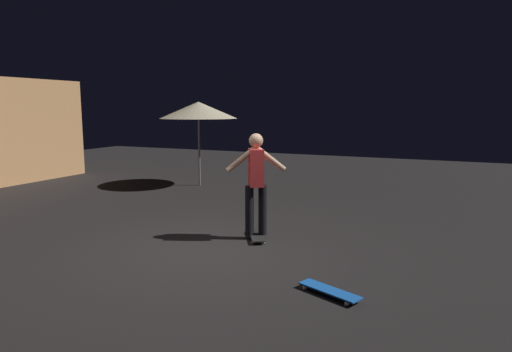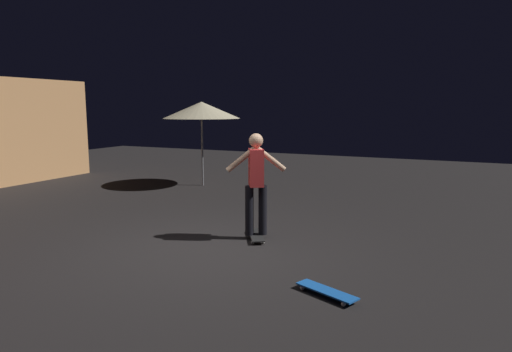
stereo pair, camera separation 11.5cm
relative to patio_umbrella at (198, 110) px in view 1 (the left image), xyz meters
The scene contains 5 objects.
ground_plane 6.16m from the patio_umbrella, 148.13° to the right, with size 28.00×28.00×0.00m, color black.
patio_umbrella is the anchor object (origin of this frame).
skateboard_ridden 5.71m from the patio_umbrella, 138.64° to the right, with size 0.77×0.57×0.07m.
skateboard_spare 8.02m from the patio_umbrella, 137.53° to the right, with size 0.48×0.80×0.07m.
skater 5.44m from the patio_umbrella, 138.64° to the right, with size 0.58×0.89×1.67m.
Camera 1 is at (-5.64, -3.43, 2.16)m, focal length 31.51 mm.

